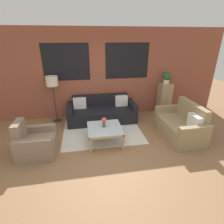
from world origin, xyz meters
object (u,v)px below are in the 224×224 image
object	(u,v)px
armchair_corner	(36,143)
flower_vase	(104,121)
settee_vintage	(181,125)
drawer_cabinet	(164,99)
floor_lamp	(52,83)
potted_plant	(167,77)
couch_dark	(102,112)
coffee_table	(105,130)

from	to	relation	value
armchair_corner	flower_vase	size ratio (longest dim) A/B	3.30
settee_vintage	drawer_cabinet	world-z (taller)	drawer_cabinet
armchair_corner	floor_lamp	bearing A→B (deg)	81.25
armchair_corner	potted_plant	xyz separation A→B (m)	(3.91, 1.74, 1.01)
floor_lamp	potted_plant	bearing A→B (deg)	0.63
couch_dark	armchair_corner	size ratio (longest dim) A/B	2.54
armchair_corner	drawer_cabinet	bearing A→B (deg)	24.01
coffee_table	flower_vase	xyz separation A→B (m)	(-0.01, 0.05, 0.21)
settee_vintage	floor_lamp	distance (m)	3.87
floor_lamp	flower_vase	bearing A→B (deg)	-46.35
armchair_corner	coffee_table	distance (m)	1.64
potted_plant	floor_lamp	bearing A→B (deg)	-179.37
coffee_table	floor_lamp	world-z (taller)	floor_lamp
settee_vintage	potted_plant	world-z (taller)	potted_plant
drawer_cabinet	flower_vase	bearing A→B (deg)	-147.53
coffee_table	armchair_corner	bearing A→B (deg)	-171.91
armchair_corner	floor_lamp	size ratio (longest dim) A/B	0.58
settee_vintage	drawer_cabinet	bearing A→B (deg)	82.16
drawer_cabinet	couch_dark	bearing A→B (deg)	-174.44
coffee_table	potted_plant	size ratio (longest dim) A/B	2.17
couch_dark	settee_vintage	xyz separation A→B (m)	(2.00, -1.34, 0.03)
potted_plant	coffee_table	bearing A→B (deg)	-146.54
coffee_table	drawer_cabinet	xyz separation A→B (m)	(2.29, 1.51, 0.19)
couch_dark	settee_vintage	distance (m)	2.40
floor_lamp	flower_vase	world-z (taller)	floor_lamp
couch_dark	flower_vase	size ratio (longest dim) A/B	8.39
settee_vintage	drawer_cabinet	distance (m)	1.58
couch_dark	potted_plant	world-z (taller)	potted_plant
coffee_table	floor_lamp	size ratio (longest dim) A/B	0.59
potted_plant	settee_vintage	bearing A→B (deg)	-97.84
flower_vase	couch_dark	bearing A→B (deg)	86.20
settee_vintage	floor_lamp	xyz separation A→B (m)	(-3.44, 1.51, 0.93)
coffee_table	drawer_cabinet	distance (m)	2.75
floor_lamp	drawer_cabinet	distance (m)	3.72
coffee_table	potted_plant	distance (m)	2.90
couch_dark	drawer_cabinet	bearing A→B (deg)	5.56
floor_lamp	drawer_cabinet	xyz separation A→B (m)	(3.65, 0.04, -0.71)
armchair_corner	potted_plant	world-z (taller)	potted_plant
couch_dark	settee_vintage	world-z (taller)	settee_vintage
floor_lamp	couch_dark	bearing A→B (deg)	-6.95
settee_vintage	potted_plant	distance (m)	1.85
coffee_table	flower_vase	size ratio (longest dim) A/B	3.35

